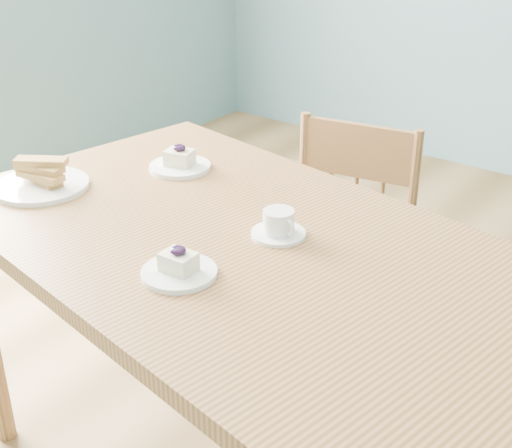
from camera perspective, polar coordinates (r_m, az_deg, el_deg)
name	(u,v)px	position (r m, az deg, el deg)	size (l,w,h in m)	color
dining_table	(246,271)	(1.61, -0.83, -3.81)	(1.60, 1.08, 0.79)	#9F6A3C
dining_chair	(338,263)	(2.22, 6.57, -3.14)	(0.45, 0.44, 0.86)	#9F6A3C
cheesecake_plate_near	(179,268)	(1.44, -6.19, -3.53)	(0.15, 0.15, 0.07)	white
cheesecake_plate_far	(180,163)	(1.96, -6.11, 4.89)	(0.17, 0.17, 0.07)	white
coffee_cup	(279,225)	(1.58, 1.84, -0.10)	(0.12, 0.12, 0.06)	white
biscotti_plate	(40,180)	(1.91, -16.87, 3.42)	(0.24, 0.24, 0.08)	white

